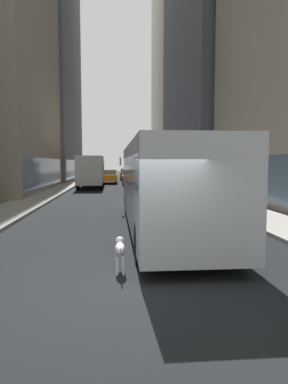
% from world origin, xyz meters
% --- Properties ---
extents(ground_plane, '(120.00, 120.00, 0.00)m').
position_xyz_m(ground_plane, '(0.00, 35.00, 0.00)').
color(ground_plane, black).
extents(sidewalk_left, '(2.40, 110.00, 0.15)m').
position_xyz_m(sidewalk_left, '(-5.70, 35.00, 0.07)').
color(sidewalk_left, '#9E9991').
rests_on(sidewalk_left, ground).
extents(sidewalk_right, '(2.40, 110.00, 0.15)m').
position_xyz_m(sidewalk_right, '(5.70, 35.00, 0.07)').
color(sidewalk_right, '#9E9991').
rests_on(sidewalk_right, ground).
extents(building_left_far, '(11.72, 21.18, 39.19)m').
position_xyz_m(building_left_far, '(-11.90, 42.80, 19.59)').
color(building_left_far, slate).
rests_on(building_left_far, ground).
extents(building_right_mid, '(10.71, 22.15, 37.33)m').
position_xyz_m(building_right_mid, '(11.90, 32.44, 18.66)').
color(building_right_mid, '#4C515B').
rests_on(building_right_mid, ground).
extents(building_right_far, '(9.31, 21.54, 37.73)m').
position_xyz_m(building_right_far, '(11.90, 55.38, 18.86)').
color(building_right_far, '#B2A893').
rests_on(building_right_far, ground).
extents(transit_bus, '(2.78, 11.53, 3.05)m').
position_xyz_m(transit_bus, '(1.20, 5.59, 1.78)').
color(transit_bus, '#999EA3').
rests_on(transit_bus, ground).
extents(car_grey_wagon, '(1.83, 4.42, 1.62)m').
position_xyz_m(car_grey_wagon, '(1.20, 30.08, 0.82)').
color(car_grey_wagon, slate).
rests_on(car_grey_wagon, ground).
extents(car_yellow_taxi, '(1.89, 4.80, 1.62)m').
position_xyz_m(car_yellow_taxi, '(-1.20, 33.98, 0.83)').
color(car_yellow_taxi, yellow).
rests_on(car_yellow_taxi, ground).
extents(car_red_coupe, '(1.94, 4.51, 1.62)m').
position_xyz_m(car_red_coupe, '(1.20, 41.23, 0.83)').
color(car_red_coupe, red).
rests_on(car_red_coupe, ground).
extents(box_truck, '(2.30, 7.50, 3.05)m').
position_xyz_m(box_truck, '(-2.80, 26.70, 1.67)').
color(box_truck, '#A51919').
rests_on(box_truck, ground).
extents(dalmatian_dog, '(0.22, 0.96, 0.72)m').
position_xyz_m(dalmatian_dog, '(-0.44, 0.83, 0.51)').
color(dalmatian_dog, white).
rests_on(dalmatian_dog, ground).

